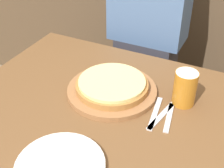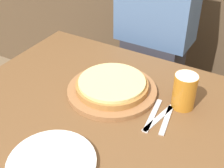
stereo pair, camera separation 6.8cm
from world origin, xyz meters
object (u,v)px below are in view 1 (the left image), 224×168
object	(u,v)px
beer_glass	(185,87)
diner_person	(146,51)
dinner_knife	(162,115)
fork	(155,113)
dinner_plate	(60,166)
spoon	(169,117)
pizza_on_board	(112,87)

from	to	relation	value
beer_glass	diner_person	bearing A→B (deg)	123.55
diner_person	dinner_knife	bearing A→B (deg)	-64.97
fork	dinner_knife	xyz separation A→B (m)	(0.02, 0.00, 0.00)
fork	dinner_plate	bearing A→B (deg)	-115.16
dinner_knife	diner_person	world-z (taller)	diner_person
spoon	beer_glass	bearing A→B (deg)	79.32
spoon	diner_person	size ratio (longest dim) A/B	0.11
spoon	pizza_on_board	bearing A→B (deg)	169.35
pizza_on_board	diner_person	size ratio (longest dim) A/B	0.25
beer_glass	diner_person	distance (m)	0.59
spoon	fork	bearing A→B (deg)	180.00
fork	diner_person	size ratio (longest dim) A/B	0.13
fork	beer_glass	bearing A→B (deg)	55.94
dinner_knife	spoon	xyz separation A→B (m)	(0.02, 0.00, 0.00)
pizza_on_board	dinner_knife	world-z (taller)	pizza_on_board
beer_glass	dinner_plate	bearing A→B (deg)	-117.34
dinner_plate	dinner_knife	xyz separation A→B (m)	(0.19, 0.35, -0.01)
dinner_knife	spoon	size ratio (longest dim) A/B	1.17
pizza_on_board	beer_glass	distance (m)	0.27
pizza_on_board	dinner_knife	distance (m)	0.22
fork	spoon	bearing A→B (deg)	0.00
pizza_on_board	diner_person	xyz separation A→B (m)	(-0.05, 0.53, -0.12)
beer_glass	dinner_knife	distance (m)	0.13
beer_glass	dinner_plate	world-z (taller)	beer_glass
pizza_on_board	dinner_plate	world-z (taller)	pizza_on_board
dinner_plate	diner_person	size ratio (longest dim) A/B	0.19
beer_glass	spoon	bearing A→B (deg)	-100.68
dinner_plate	spoon	bearing A→B (deg)	58.43
dinner_plate	diner_person	distance (m)	0.93
pizza_on_board	dinner_plate	size ratio (longest dim) A/B	1.31
dinner_knife	diner_person	bearing A→B (deg)	115.03
beer_glass	pizza_on_board	bearing A→B (deg)	-167.38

